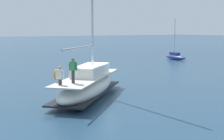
{
  "coord_description": "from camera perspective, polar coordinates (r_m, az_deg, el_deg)",
  "views": [
    {
      "loc": [
        21.14,
        -11.81,
        4.73
      ],
      "look_at": [
        1.76,
        0.21,
        1.8
      ],
      "focal_mm": 50.5,
      "sensor_mm": 36.0,
      "label": 1
    }
  ],
  "objects": [
    {
      "name": "moored_catamaran",
      "position": [
        50.87,
        11.4,
        2.42
      ],
      "size": [
        4.75,
        1.49,
        6.46
      ],
      "color": "navy",
      "rests_on": "ground"
    },
    {
      "name": "ground_plane",
      "position": [
        24.67,
        -2.58,
        -3.74
      ],
      "size": [
        400.0,
        400.0,
        0.0
      ],
      "primitive_type": "plane",
      "color": "navy"
    },
    {
      "name": "main_sailboat",
      "position": [
        22.22,
        -4.35,
        -2.58
      ],
      "size": [
        8.46,
        8.51,
        13.98
      ],
      "color": "white",
      "rests_on": "ground"
    }
  ]
}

